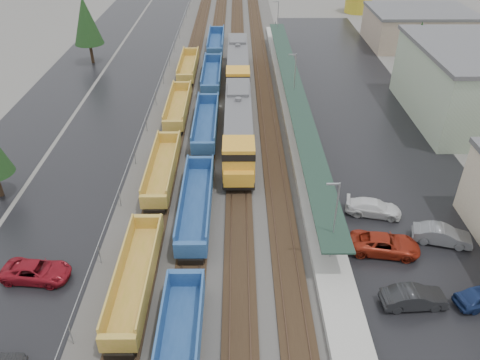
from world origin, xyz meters
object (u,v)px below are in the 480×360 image
Objects in this scene: parked_car_west_c at (36,271)px; locomotive_lead at (238,128)px; well_string_blue at (202,158)px; parked_car_east_b at (385,244)px; parked_car_east_c at (374,208)px; well_string_yellow at (152,215)px; parked_car_east_a at (414,298)px; locomotive_trail at (238,66)px; parked_car_east_e at (442,235)px.

locomotive_lead is at bearing -31.26° from parked_car_west_c.
well_string_blue is at bearing -130.82° from locomotive_lead.
parked_car_east_c is (0.35, 5.30, -0.06)m from parked_car_east_b.
parked_car_east_a is (21.00, -9.83, -0.35)m from well_string_yellow.
well_string_yellow is 15.75× the size of parked_car_east_b.
locomotive_trail is 25.98m from well_string_blue.
parked_car_west_c is at bearing -126.99° from locomotive_lead.
locomotive_lead is 18.45m from parked_car_east_c.
parked_car_east_c is at bearing -27.02° from well_string_blue.
well_string_yellow is 10.65m from parked_car_west_c.
well_string_yellow reaches higher than parked_car_east_b.
well_string_yellow is 23.18m from parked_car_east_a.
locomotive_trail is 4.03× the size of parked_car_west_c.
parked_car_east_e is (4.73, 7.16, 0.02)m from parked_car_east_a.
well_string_yellow is 17.85× the size of parked_car_east_c.
locomotive_lead is 4.46× the size of parked_car_east_a.
parked_car_west_c is 1.04× the size of parked_car_east_c.
parked_car_east_c is (28.95, 8.29, 0.00)m from parked_car_west_c.
parked_car_west_c is 28.75m from parked_car_east_b.
parked_car_west_c is at bearing 80.49° from parked_car_east_a.
locomotive_trail is 4.46× the size of parked_car_east_a.
locomotive_lead is at bearing 49.18° from well_string_blue.
locomotive_trail is 36.54m from parked_car_east_c.
locomotive_lead is 6.28m from well_string_blue.
well_string_yellow is 10.80m from well_string_blue.
locomotive_lead is 21.00m from locomotive_trail.
locomotive_lead reaches higher than well_string_blue.
well_string_blue is 16.87× the size of parked_car_east_b.
well_string_yellow reaches higher than parked_car_east_a.
parked_car_east_a is at bearing -166.74° from parked_car_east_c.
well_string_yellow is 18.95× the size of parked_car_east_a.
locomotive_trail is at bearing 81.13° from well_string_blue.
locomotive_lead reaches higher than parked_car_east_c.
parked_car_east_c is (20.77, 1.47, -0.40)m from well_string_yellow.
well_string_blue reaches higher than parked_car_east_e.
well_string_yellow is at bearing 106.18° from parked_car_east_c.
parked_car_east_c is (12.77, -13.18, -1.85)m from locomotive_lead.
parked_car_west_c is 1.09× the size of parked_car_east_e.
locomotive_lead and locomotive_trail have the same top height.
well_string_blue reaches higher than parked_car_east_b.
parked_car_east_e is (4.96, -4.14, 0.07)m from parked_car_east_c.
locomotive_trail is (0.00, 21.00, 0.00)m from locomotive_lead.
parked_car_east_a is (13.00, -24.49, -1.80)m from locomotive_lead.
well_string_yellow is 20.78m from parked_car_east_b.
parked_car_west_c is at bearing -140.20° from well_string_yellow.
locomotive_trail reaches higher than well_string_blue.
parked_car_east_c is at bearing -45.91° from locomotive_lead.
parked_car_west_c is (-12.18, -16.84, -0.46)m from well_string_blue.
locomotive_lead is at bearing -90.00° from locomotive_trail.
parked_car_east_b is 5.32m from parked_car_east_c.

